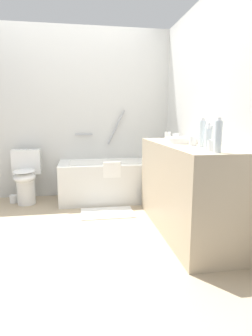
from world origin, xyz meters
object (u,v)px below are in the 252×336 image
object	(u,v)px
drinking_glass_1	(193,141)
toilet_paper_roll	(14,199)
water_bottle_2	(218,136)
drinking_glass_2	(168,135)
water_bottle_0	(208,139)
toilet	(26,175)
sink_faucet	(201,139)
drinking_glass_0	(212,145)
bathtub	(116,179)
sink_basin	(183,140)
bath_mat	(107,213)
drinking_glass_3	(176,137)
soap_dish	(179,140)
water_bottle_1	(202,134)
water_bottle_3	(208,137)

from	to	relation	value
drinking_glass_1	toilet_paper_roll	xyz separation A→B (m)	(-1.91, 1.43, -0.87)
water_bottle_2	drinking_glass_2	xyz separation A→B (m)	(0.03, 1.26, -0.07)
water_bottle_0	water_bottle_2	xyz separation A→B (m)	(-0.02, -0.20, 0.03)
toilet	drinking_glass_2	size ratio (longest dim) A/B	8.05
water_bottle_0	drinking_glass_1	bearing A→B (deg)	89.92
sink_faucet	drinking_glass_0	bearing A→B (deg)	-108.24
bathtub	sink_basin	size ratio (longest dim) A/B	4.56
water_bottle_0	bath_mat	bearing A→B (deg)	122.51
drinking_glass_3	toilet_paper_roll	xyz separation A→B (m)	(-1.98, 0.80, -0.87)
sink_basin	toilet_paper_roll	world-z (taller)	sink_basin
water_bottle_0	water_bottle_2	bearing A→B (deg)	-96.87
drinking_glass_1	sink_faucet	bearing A→B (deg)	53.07
bathtub	soap_dish	distance (m)	1.20
water_bottle_1	bath_mat	bearing A→B (deg)	128.54
toilet	water_bottle_3	bearing A→B (deg)	45.93
toilet	water_bottle_0	size ratio (longest dim) A/B	3.86
sink_basin	drinking_glass_1	distance (m)	0.28
toilet	sink_basin	world-z (taller)	sink_basin
sink_basin	water_bottle_1	bearing A→B (deg)	-88.10
drinking_glass_1	toilet_paper_roll	bearing A→B (deg)	143.14
drinking_glass_2	bathtub	bearing A→B (deg)	130.75
sink_basin	toilet_paper_roll	size ratio (longest dim) A/B	3.07
water_bottle_0	soap_dish	world-z (taller)	water_bottle_0
drinking_glass_2	bath_mat	xyz separation A→B (m)	(-0.71, 0.05, -0.92)
water_bottle_3	drinking_glass_2	xyz separation A→B (m)	(-0.03, 0.98, -0.05)
toilet	water_bottle_1	world-z (taller)	water_bottle_1
water_bottle_1	drinking_glass_2	world-z (taller)	water_bottle_1
drinking_glass_0	drinking_glass_3	xyz separation A→B (m)	(0.08, 1.05, -0.00)
toilet	drinking_glass_1	bearing A→B (deg)	49.48
water_bottle_3	drinking_glass_3	xyz separation A→B (m)	(0.02, 0.86, -0.06)
bathtub	drinking_glass_1	world-z (taller)	bathtub
drinking_glass_2	water_bottle_2	bearing A→B (deg)	-91.36
sink_faucet	bath_mat	size ratio (longest dim) A/B	0.24
water_bottle_2	drinking_glass_3	world-z (taller)	water_bottle_2
drinking_glass_2	toilet_paper_roll	bearing A→B (deg)	160.45
bathtub	drinking_glass_1	bearing A→B (deg)	-68.92
water_bottle_1	toilet_paper_roll	xyz separation A→B (m)	(-1.94, 1.56, -0.95)
sink_faucet	water_bottle_2	world-z (taller)	water_bottle_2
drinking_glass_0	bath_mat	xyz separation A→B (m)	(-0.69, 1.21, -0.92)
water_bottle_3	drinking_glass_0	distance (m)	0.20
sink_basin	water_bottle_3	world-z (taller)	water_bottle_3
drinking_glass_3	bathtub	bearing A→B (deg)	128.70
water_bottle_0	toilet_paper_roll	world-z (taller)	water_bottle_0
toilet_paper_roll	drinking_glass_2	bearing A→B (deg)	-19.55
sink_basin	water_bottle_3	distance (m)	0.51
drinking_glass_3	bath_mat	bearing A→B (deg)	167.79
drinking_glass_0	drinking_glass_1	world-z (taller)	same
water_bottle_0	drinking_glass_1	distance (m)	0.31
water_bottle_0	water_bottle_3	distance (m)	0.10
water_bottle_3	toilet_paper_roll	world-z (taller)	water_bottle_3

